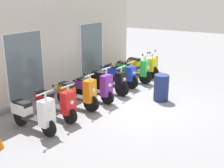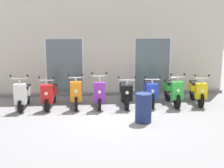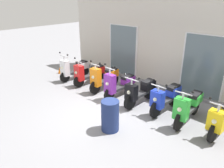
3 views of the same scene
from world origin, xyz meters
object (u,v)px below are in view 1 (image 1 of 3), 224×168
object	(u,v)px
scooter_purple	(95,87)
scooter_yellow	(142,66)
scooter_blue	(120,74)
scooter_orange	(78,93)
trash_bin	(161,88)
scooter_red	(56,103)
scooter_green	(133,70)
scooter_black	(109,81)
curb_bollard	(157,63)
scooter_white	(34,113)

from	to	relation	value
scooter_purple	scooter_yellow	xyz separation A→B (m)	(3.53, 0.05, -0.01)
scooter_purple	scooter_blue	xyz separation A→B (m)	(1.82, 0.14, -0.01)
scooter_orange	scooter_purple	bearing A→B (deg)	-3.45
trash_bin	scooter_red	bearing A→B (deg)	146.95
scooter_yellow	scooter_green	bearing A→B (deg)	-175.81
scooter_orange	scooter_black	distance (m)	1.72
scooter_green	curb_bollard	size ratio (longest dim) A/B	2.38
scooter_white	scooter_yellow	distance (m)	6.14
scooter_white	scooter_purple	size ratio (longest dim) A/B	0.98
scooter_white	curb_bollard	distance (m)	7.37
scooter_orange	scooter_green	world-z (taller)	scooter_orange
scooter_white	scooter_green	bearing A→B (deg)	-0.31
scooter_blue	trash_bin	distance (m)	2.03
scooter_yellow	curb_bollard	bearing A→B (deg)	-6.27
scooter_orange	curb_bollard	bearing A→B (deg)	-1.34
scooter_yellow	scooter_white	bearing A→B (deg)	-179.64
scooter_red	scooter_yellow	xyz separation A→B (m)	(5.25, -0.05, 0.03)
scooter_white	scooter_black	distance (m)	3.52
scooter_green	scooter_yellow	world-z (taller)	scooter_green
scooter_orange	curb_bollard	xyz separation A→B (m)	(5.57, -0.13, -0.16)
scooter_white	scooter_purple	bearing A→B (deg)	-0.31
scooter_orange	scooter_yellow	distance (m)	4.34
scooter_purple	scooter_blue	bearing A→B (deg)	4.30
scooter_orange	curb_bollard	size ratio (longest dim) A/B	2.23
scooter_white	scooter_orange	bearing A→B (deg)	1.11
scooter_yellow	scooter_purple	bearing A→B (deg)	-179.14
scooter_white	scooter_orange	xyz separation A→B (m)	(1.80, 0.03, 0.02)
scooter_green	trash_bin	distance (m)	2.27
scooter_black	scooter_green	distance (m)	1.70
scooter_purple	scooter_yellow	size ratio (longest dim) A/B	0.98
scooter_purple	scooter_blue	distance (m)	1.82
scooter_blue	curb_bollard	size ratio (longest dim) A/B	2.29
scooter_red	scooter_black	size ratio (longest dim) A/B	0.99
scooter_purple	curb_bollard	distance (m)	4.76
scooter_green	scooter_yellow	xyz separation A→B (m)	(0.92, 0.07, -0.02)
scooter_orange	scooter_white	bearing A→B (deg)	-178.89
scooter_purple	scooter_yellow	world-z (taller)	scooter_purple
scooter_red	scooter_yellow	size ratio (longest dim) A/B	1.00
scooter_white	scooter_red	world-z (taller)	scooter_white
scooter_white	scooter_black	xyz separation A→B (m)	(3.52, 0.02, -0.03)
scooter_orange	trash_bin	size ratio (longest dim) A/B	1.77
scooter_purple	scooter_green	world-z (taller)	scooter_purple
scooter_purple	scooter_black	world-z (taller)	scooter_purple
scooter_red	scooter_orange	world-z (taller)	scooter_orange
scooter_black	scooter_blue	world-z (taller)	scooter_black
scooter_purple	curb_bollard	bearing A→B (deg)	-0.99
scooter_purple	scooter_yellow	bearing A→B (deg)	0.86
scooter_purple	scooter_black	bearing A→B (deg)	2.23
scooter_black	scooter_green	xyz separation A→B (m)	(1.70, -0.05, 0.05)
scooter_purple	scooter_green	bearing A→B (deg)	-0.32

